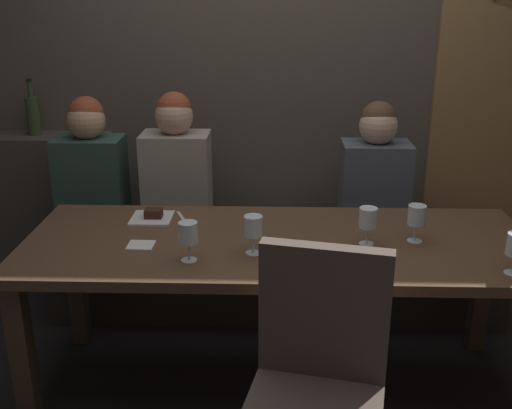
{
  "coord_description": "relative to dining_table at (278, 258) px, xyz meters",
  "views": [
    {
      "loc": [
        -0.02,
        -2.43,
        1.77
      ],
      "look_at": [
        -0.1,
        0.17,
        0.84
      ],
      "focal_mm": 42.78,
      "sensor_mm": 36.0,
      "label": 1
    }
  ],
  "objects": [
    {
      "name": "ground",
      "position": [
        0.0,
        0.0,
        -0.65
      ],
      "size": [
        9.0,
        9.0,
        0.0
      ],
      "primitive_type": "plane",
      "color": "black"
    },
    {
      "name": "chair_near_side",
      "position": [
        0.13,
        -0.72,
        -0.09
      ],
      "size": [
        0.52,
        0.52,
        0.98
      ],
      "color": "brown",
      "rests_on": "ground"
    },
    {
      "name": "folded_napkin",
      "position": [
        -0.58,
        -0.09,
        0.09
      ],
      "size": [
        0.11,
        0.1,
        0.01
      ],
      "primitive_type": "cube",
      "rotation": [
        0.0,
        0.0,
        -0.02
      ],
      "color": "silver",
      "rests_on": "dining_table"
    },
    {
      "name": "diner_bearded",
      "position": [
        -0.55,
        0.71,
        0.18
      ],
      "size": [
        0.36,
        0.24,
        0.81
      ],
      "color": "#9E9384",
      "rests_on": "banquette_bench"
    },
    {
      "name": "wine_glass_near_right",
      "position": [
        0.58,
        0.0,
        0.2
      ],
      "size": [
        0.08,
        0.08,
        0.16
      ],
      "color": "silver",
      "rests_on": "dining_table"
    },
    {
      "name": "fork_on_table",
      "position": [
        -0.45,
        0.25,
        0.09
      ],
      "size": [
        0.08,
        0.16,
        0.01
      ],
      "primitive_type": "cube",
      "rotation": [
        0.0,
        0.0,
        0.36
      ],
      "color": "silver",
      "rests_on": "dining_table"
    },
    {
      "name": "wine_glass_center_front",
      "position": [
        -0.36,
        -0.22,
        0.2
      ],
      "size": [
        0.08,
        0.08,
        0.16
      ],
      "color": "silver",
      "rests_on": "dining_table"
    },
    {
      "name": "diner_far_end",
      "position": [
        0.52,
        0.7,
        0.16
      ],
      "size": [
        0.36,
        0.24,
        0.77
      ],
      "color": "#4C515B",
      "rests_on": "banquette_bench"
    },
    {
      "name": "back_wall_tiled",
      "position": [
        0.0,
        1.22,
        0.85
      ],
      "size": [
        6.0,
        0.12,
        3.0
      ],
      "primitive_type": "cube",
      "color": "brown",
      "rests_on": "ground"
    },
    {
      "name": "wine_glass_end_right",
      "position": [
        0.37,
        -0.04,
        0.2
      ],
      "size": [
        0.08,
        0.08,
        0.16
      ],
      "color": "silver",
      "rests_on": "dining_table"
    },
    {
      "name": "wine_bottle_pale_label",
      "position": [
        -1.43,
        1.05,
        0.42
      ],
      "size": [
        0.08,
        0.08,
        0.33
      ],
      "color": "#384728",
      "rests_on": "back_counter"
    },
    {
      "name": "banquette_bench",
      "position": [
        0.0,
        0.7,
        -0.42
      ],
      "size": [
        2.5,
        0.44,
        0.45
      ],
      "color": "#312A23",
      "rests_on": "ground"
    },
    {
      "name": "back_counter",
      "position": [
        -1.55,
        1.04,
        -0.18
      ],
      "size": [
        1.1,
        0.28,
        0.95
      ],
      "primitive_type": "cube",
      "color": "#494138",
      "rests_on": "ground"
    },
    {
      "name": "wine_glass_near_left",
      "position": [
        -0.1,
        -0.15,
        0.2
      ],
      "size": [
        0.08,
        0.08,
        0.16
      ],
      "color": "silver",
      "rests_on": "dining_table"
    },
    {
      "name": "dessert_plate",
      "position": [
        -0.59,
        0.23,
        0.1
      ],
      "size": [
        0.19,
        0.19,
        0.05
      ],
      "color": "white",
      "rests_on": "dining_table"
    },
    {
      "name": "diner_redhead",
      "position": [
        -1.01,
        0.7,
        0.17
      ],
      "size": [
        0.36,
        0.24,
        0.78
      ],
      "color": "#2D473D",
      "rests_on": "banquette_bench"
    },
    {
      "name": "dining_table",
      "position": [
        0.0,
        0.0,
        0.0
      ],
      "size": [
        2.2,
        0.84,
        0.74
      ],
      "color": "#493422",
      "rests_on": "ground"
    }
  ]
}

